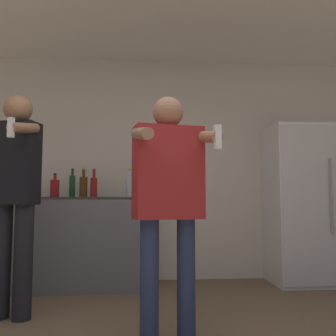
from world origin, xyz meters
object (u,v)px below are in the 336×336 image
bottle_red_label (130,186)px  person_woman_foreground (168,193)px  bottle_green_wine (94,186)px  person_man_side (14,191)px  refrigerator (299,204)px  bottle_tall_gin (83,186)px  bottle_clear_vodka (72,185)px  bottle_short_whiskey (55,188)px

bottle_red_label → person_woman_foreground: size_ratio=0.20×
bottle_green_wine → person_woman_foreground: bearing=-68.3°
bottle_red_label → person_man_side: person_man_side is taller
person_woman_foreground → refrigerator: bearing=46.8°
bottle_tall_gin → bottle_clear_vodka: bearing=-180.0°
refrigerator → bottle_red_label: size_ratio=5.49×
bottle_short_whiskey → person_man_side: bearing=-94.5°
person_woman_foreground → person_man_side: bearing=150.8°
bottle_green_wine → person_man_side: bearing=-115.5°
bottle_green_wine → person_man_side: (-0.48, -1.02, -0.08)m
bottle_tall_gin → bottle_green_wine: 0.11m
bottle_clear_vodka → bottle_green_wine: 0.22m
bottle_tall_gin → bottle_short_whiskey: size_ratio=1.24×
bottle_clear_vodka → person_man_side: person_man_side is taller
bottle_red_label → bottle_short_whiskey: bearing=-180.0°
person_man_side → bottle_clear_vodka: bearing=75.6°
bottle_red_label → bottle_green_wine: 0.38m
bottle_green_wine → bottle_clear_vodka: bearing=180.0°
bottle_red_label → bottle_short_whiskey: size_ratio=1.22×
bottle_red_label → bottle_green_wine: size_ratio=1.02×
refrigerator → bottle_tall_gin: bearing=-179.7°
bottle_tall_gin → bottle_green_wine: (0.11, -0.00, -0.00)m
refrigerator → person_man_side: (-2.71, -1.03, 0.11)m
refrigerator → bottle_red_label: bearing=-179.7°
bottle_green_wine → person_man_side: person_man_side is taller
bottle_green_wine → refrigerator: bearing=0.3°
bottle_green_wine → person_man_side: size_ratio=0.18×
bottle_clear_vodka → bottle_green_wine: same height
bottle_clear_vodka → bottle_short_whiskey: (-0.18, -0.00, -0.03)m
person_man_side → person_woman_foreground: bearing=-29.2°
refrigerator → bottle_green_wine: 2.24m
refrigerator → person_woman_foreground: 2.29m
bottle_clear_vodka → person_man_side: size_ratio=0.18×
bottle_clear_vodka → bottle_short_whiskey: bottle_clear_vodka is taller
bottle_short_whiskey → person_man_side: person_man_side is taller
bottle_short_whiskey → person_man_side: (-0.08, -1.02, -0.07)m
bottle_tall_gin → person_woman_foreground: (0.77, -1.66, -0.11)m
person_woman_foreground → person_man_side: 1.31m
bottle_red_label → bottle_short_whiskey: (-0.78, -0.00, -0.02)m
refrigerator → bottle_clear_vodka: size_ratio=5.58×
bottle_clear_vodka → bottle_tall_gin: (0.12, 0.00, -0.01)m
bottle_short_whiskey → bottle_clear_vodka: bearing=0.0°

